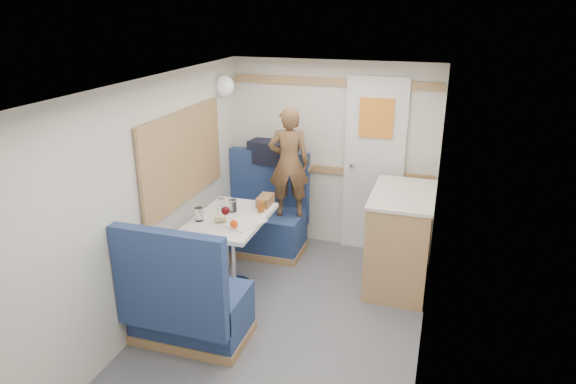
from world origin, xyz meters
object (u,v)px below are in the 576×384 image
(salt_grinder, at_px, (219,212))
(pepper_grinder, at_px, (234,206))
(tray, at_px, (245,223))
(tumbler_left, at_px, (199,214))
(tumbler_right, at_px, (233,206))
(beer_glass, at_px, (261,207))
(bench_far, at_px, (263,223))
(orange_fruit, at_px, (234,224))
(dome_light, at_px, (224,86))
(bench_near, at_px, (187,308))
(cheese_block, at_px, (220,218))
(person, at_px, (289,163))
(dinette_table, at_px, (231,233))
(duffel_bag, at_px, (273,153))
(wine_glass, at_px, (226,212))
(bread_loaf, at_px, (265,200))
(tumbler_mid, at_px, (222,204))
(galley_counter, at_px, (400,239))

(salt_grinder, bearing_deg, pepper_grinder, 66.38)
(tray, relative_size, salt_grinder, 3.75)
(tumbler_left, relative_size, tumbler_right, 1.05)
(beer_glass, bearing_deg, pepper_grinder, -170.05)
(tumbler_left, height_order, tumbler_right, tumbler_left)
(bench_far, distance_m, orange_fruit, 1.21)
(tumbler_left, bearing_deg, dome_light, 99.31)
(bench_near, distance_m, cheese_block, 0.87)
(dome_light, bearing_deg, person, -2.46)
(dinette_table, relative_size, orange_fruit, 13.24)
(orange_fruit, distance_m, beer_glass, 0.45)
(duffel_bag, bearing_deg, wine_glass, -80.74)
(person, xyz_separation_m, beer_glass, (-0.08, -0.62, -0.25))
(beer_glass, xyz_separation_m, bread_loaf, (-0.02, 0.17, -0.00))
(cheese_block, distance_m, tumbler_right, 0.26)
(bench_far, xyz_separation_m, person, (0.30, -0.04, 0.72))
(wine_glass, xyz_separation_m, tumbler_mid, (-0.18, 0.32, -0.07))
(cheese_block, xyz_separation_m, tumbler_left, (-0.19, -0.03, 0.02))
(bench_far, xyz_separation_m, duffel_bag, (0.03, 0.26, 0.72))
(duffel_bag, relative_size, tray, 1.55)
(dome_light, relative_size, bread_loaf, 0.91)
(bread_loaf, bearing_deg, bench_far, 112.49)
(galley_counter, height_order, tray, galley_counter)
(duffel_bag, bearing_deg, beer_glass, -69.03)
(tray, xyz_separation_m, salt_grinder, (-0.28, 0.08, 0.03))
(bench_near, bearing_deg, cheese_block, 92.67)
(bread_loaf, bearing_deg, pepper_grinder, -136.30)
(duffel_bag, bearing_deg, dinette_table, -82.59)
(bench_far, xyz_separation_m, wine_glass, (0.04, -1.03, 0.54))
(dinette_table, xyz_separation_m, bread_loaf, (0.20, 0.38, 0.20))
(cheese_block, xyz_separation_m, wine_glass, (0.07, -0.04, 0.09))
(orange_fruit, relative_size, cheese_block, 0.65)
(tumbler_mid, relative_size, tumbler_right, 0.88)
(tumbler_left, distance_m, tumbler_right, 0.35)
(salt_grinder, bearing_deg, tumbler_mid, 105.52)
(galley_counter, xyz_separation_m, person, (-1.17, 0.27, 0.55))
(person, distance_m, orange_fruit, 1.10)
(wine_glass, distance_m, salt_grinder, 0.22)
(beer_glass, height_order, bread_loaf, beer_glass)
(cheese_block, bearing_deg, dome_light, 109.98)
(bench_far, xyz_separation_m, galley_counter, (1.47, -0.31, 0.17))
(dome_light, height_order, pepper_grinder, dome_light)
(wine_glass, relative_size, pepper_grinder, 1.81)
(pepper_grinder, bearing_deg, orange_fruit, -67.47)
(dinette_table, height_order, bread_loaf, bread_loaf)
(person, height_order, bread_loaf, person)
(bench_near, distance_m, salt_grinder, 0.97)
(dinette_table, relative_size, tumbler_right, 7.94)
(galley_counter, distance_m, salt_grinder, 1.69)
(bench_near, xyz_separation_m, person, (0.30, 1.68, 0.72))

